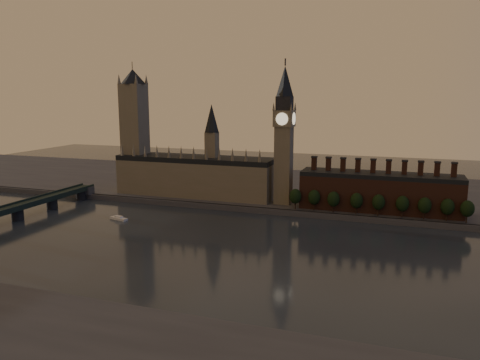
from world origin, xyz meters
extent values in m
plane|color=black|center=(0.00, 0.00, 0.00)|extent=(900.00, 900.00, 0.00)
cube|color=#45464A|center=(0.00, 90.00, 2.00)|extent=(900.00, 4.00, 4.00)
cube|color=#45464A|center=(0.00, 180.00, 2.00)|extent=(900.00, 180.00, 4.00)
cube|color=#756753|center=(-65.00, 115.00, 18.00)|extent=(130.00, 30.00, 28.00)
cube|color=black|center=(-65.00, 115.00, 34.00)|extent=(130.00, 30.00, 4.00)
cube|color=#756753|center=(-50.00, 115.00, 44.00)|extent=(9.00, 9.00, 24.00)
cone|color=black|center=(-50.00, 115.00, 67.00)|extent=(12.00, 12.00, 22.00)
cone|color=#756753|center=(-124.00, 101.00, 41.00)|extent=(2.60, 2.60, 10.00)
cone|color=#756753|center=(-113.27, 101.00, 41.00)|extent=(2.60, 2.60, 10.00)
cone|color=#756753|center=(-102.55, 101.00, 41.00)|extent=(2.60, 2.60, 10.00)
cone|color=#756753|center=(-91.82, 101.00, 41.00)|extent=(2.60, 2.60, 10.00)
cone|color=#756753|center=(-81.09, 101.00, 41.00)|extent=(2.60, 2.60, 10.00)
cone|color=#756753|center=(-70.36, 101.00, 41.00)|extent=(2.60, 2.60, 10.00)
cone|color=#756753|center=(-59.64, 101.00, 41.00)|extent=(2.60, 2.60, 10.00)
cone|color=#756753|center=(-48.91, 101.00, 41.00)|extent=(2.60, 2.60, 10.00)
cone|color=#756753|center=(-38.18, 101.00, 41.00)|extent=(2.60, 2.60, 10.00)
cone|color=#756753|center=(-27.45, 101.00, 41.00)|extent=(2.60, 2.60, 10.00)
cone|color=#756753|center=(-16.73, 101.00, 41.00)|extent=(2.60, 2.60, 10.00)
cone|color=#756753|center=(-6.00, 101.00, 41.00)|extent=(2.60, 2.60, 10.00)
cube|color=#756753|center=(-120.00, 115.00, 49.00)|extent=(18.00, 18.00, 90.00)
cone|color=black|center=(-120.00, 115.00, 100.00)|extent=(24.00, 24.00, 12.00)
cylinder|color=#232326|center=(-120.00, 115.00, 106.00)|extent=(0.50, 0.50, 12.00)
cone|color=#756753|center=(-128.00, 107.00, 98.00)|extent=(3.00, 3.00, 8.00)
cone|color=#756753|center=(-112.00, 107.00, 98.00)|extent=(3.00, 3.00, 8.00)
cone|color=#756753|center=(-128.00, 123.00, 98.00)|extent=(3.00, 3.00, 8.00)
cone|color=#756753|center=(-112.00, 123.00, 98.00)|extent=(3.00, 3.00, 8.00)
cube|color=#756753|center=(10.00, 110.00, 33.00)|extent=(12.00, 12.00, 58.00)
cube|color=#756753|center=(10.00, 110.00, 68.00)|extent=(14.00, 14.00, 12.00)
cube|color=#232326|center=(10.00, 110.00, 79.00)|extent=(11.00, 11.00, 10.00)
cone|color=black|center=(10.00, 110.00, 95.00)|extent=(13.00, 13.00, 22.00)
cylinder|color=#232326|center=(10.00, 110.00, 108.50)|extent=(1.00, 1.00, 5.00)
cylinder|color=beige|center=(10.00, 102.80, 68.00)|extent=(9.00, 0.50, 9.00)
cylinder|color=beige|center=(10.00, 117.20, 68.00)|extent=(9.00, 0.50, 9.00)
cylinder|color=beige|center=(2.80, 110.00, 68.00)|extent=(0.50, 9.00, 9.00)
cylinder|color=beige|center=(17.20, 110.00, 68.00)|extent=(0.50, 9.00, 9.00)
cone|color=#756753|center=(3.50, 103.50, 77.00)|extent=(2.00, 2.00, 6.00)
cone|color=#756753|center=(16.50, 103.50, 77.00)|extent=(2.00, 2.00, 6.00)
cone|color=#756753|center=(3.50, 116.50, 77.00)|extent=(2.00, 2.00, 6.00)
cone|color=#756753|center=(16.50, 116.50, 77.00)|extent=(2.00, 2.00, 6.00)
cube|color=#522C1F|center=(80.00, 110.00, 16.00)|extent=(110.00, 25.00, 24.00)
cube|color=black|center=(80.00, 110.00, 29.50)|extent=(110.00, 25.00, 3.00)
cube|color=#522C1F|center=(33.00, 110.00, 35.50)|extent=(3.50, 3.50, 9.00)
cube|color=#232326|center=(33.00, 110.00, 40.50)|extent=(4.20, 4.20, 1.00)
cube|color=#522C1F|center=(43.44, 110.00, 35.50)|extent=(3.50, 3.50, 9.00)
cube|color=#232326|center=(43.44, 110.00, 40.50)|extent=(4.20, 4.20, 1.00)
cube|color=#522C1F|center=(53.89, 110.00, 35.50)|extent=(3.50, 3.50, 9.00)
cube|color=#232326|center=(53.89, 110.00, 40.50)|extent=(4.20, 4.20, 1.00)
cube|color=#522C1F|center=(64.33, 110.00, 35.50)|extent=(3.50, 3.50, 9.00)
cube|color=#232326|center=(64.33, 110.00, 40.50)|extent=(4.20, 4.20, 1.00)
cube|color=#522C1F|center=(74.78, 110.00, 35.50)|extent=(3.50, 3.50, 9.00)
cube|color=#232326|center=(74.78, 110.00, 40.50)|extent=(4.20, 4.20, 1.00)
cube|color=#522C1F|center=(85.22, 110.00, 35.50)|extent=(3.50, 3.50, 9.00)
cube|color=#232326|center=(85.22, 110.00, 40.50)|extent=(4.20, 4.20, 1.00)
cube|color=#522C1F|center=(95.67, 110.00, 35.50)|extent=(3.50, 3.50, 9.00)
cube|color=#232326|center=(95.67, 110.00, 40.50)|extent=(4.20, 4.20, 1.00)
cube|color=#522C1F|center=(106.11, 110.00, 35.50)|extent=(3.50, 3.50, 9.00)
cube|color=#232326|center=(106.11, 110.00, 40.50)|extent=(4.20, 4.20, 1.00)
cube|color=#522C1F|center=(116.56, 110.00, 35.50)|extent=(3.50, 3.50, 9.00)
cube|color=#232326|center=(116.56, 110.00, 40.50)|extent=(4.20, 4.20, 1.00)
cube|color=#522C1F|center=(127.00, 110.00, 35.50)|extent=(3.50, 3.50, 9.00)
cube|color=#232326|center=(127.00, 110.00, 40.50)|extent=(4.20, 4.20, 1.00)
cylinder|color=black|center=(22.96, 94.18, 7.00)|extent=(0.80, 0.80, 6.00)
ellipsoid|color=black|center=(22.96, 94.18, 13.50)|extent=(8.60, 8.60, 10.75)
cylinder|color=black|center=(36.28, 95.42, 7.00)|extent=(0.80, 0.80, 6.00)
ellipsoid|color=black|center=(36.28, 95.42, 13.50)|extent=(8.60, 8.60, 10.75)
cylinder|color=black|center=(50.11, 93.90, 7.00)|extent=(0.80, 0.80, 6.00)
ellipsoid|color=black|center=(50.11, 93.90, 13.50)|extent=(8.60, 8.60, 10.75)
cylinder|color=black|center=(65.77, 94.54, 7.00)|extent=(0.80, 0.80, 6.00)
ellipsoid|color=black|center=(65.77, 94.54, 13.50)|extent=(8.60, 8.60, 10.75)
cylinder|color=black|center=(80.33, 94.41, 7.00)|extent=(0.80, 0.80, 6.00)
ellipsoid|color=black|center=(80.33, 94.41, 13.50)|extent=(8.60, 8.60, 10.75)
cylinder|color=black|center=(95.70, 94.94, 7.00)|extent=(0.80, 0.80, 6.00)
ellipsoid|color=black|center=(95.70, 94.94, 13.50)|extent=(8.60, 8.60, 10.75)
cylinder|color=black|center=(109.55, 94.64, 7.00)|extent=(0.80, 0.80, 6.00)
ellipsoid|color=black|center=(109.55, 94.64, 13.50)|extent=(8.60, 8.60, 10.75)
cylinder|color=black|center=(123.46, 95.31, 7.00)|extent=(0.80, 0.80, 6.00)
ellipsoid|color=black|center=(123.46, 95.31, 13.50)|extent=(8.60, 8.60, 10.75)
cylinder|color=black|center=(135.04, 93.66, 7.00)|extent=(0.80, 0.80, 6.00)
ellipsoid|color=black|center=(135.04, 93.66, 13.50)|extent=(8.60, 8.60, 10.75)
cube|color=#45464A|center=(-155.00, 90.00, 7.00)|extent=(14.00, 8.00, 6.00)
cylinder|color=#232326|center=(-155.00, 17.00, 3.88)|extent=(8.00, 8.00, 7.75)
cylinder|color=#232326|center=(-155.00, 51.00, 3.88)|extent=(8.00, 8.00, 7.75)
cylinder|color=#232326|center=(-155.00, 85.00, 3.88)|extent=(8.00, 8.00, 7.75)
cube|color=silver|center=(-89.32, 40.26, 0.78)|extent=(14.23, 7.10, 1.56)
cube|color=silver|center=(-89.32, 40.26, 2.15)|extent=(6.40, 4.26, 1.17)
camera|label=1|loc=(92.35, -228.42, 85.15)|focal=35.00mm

